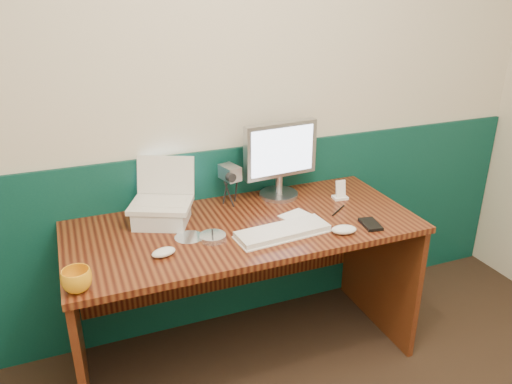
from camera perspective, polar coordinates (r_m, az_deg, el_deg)
name	(u,v)px	position (r m, az deg, el deg)	size (l,w,h in m)	color
back_wall	(234,98)	(2.48, -2.54, 10.65)	(3.50, 0.04, 2.50)	beige
wainscot	(237,235)	(2.73, -2.18, -4.96)	(3.48, 0.02, 1.00)	#073332
desk	(245,293)	(2.48, -1.31, -11.48)	(1.60, 0.70, 0.75)	#341009
laptop_riser	(162,215)	(2.32, -10.72, -2.61)	(0.23, 0.20, 0.08)	silver
laptop	(159,184)	(2.26, -10.99, 0.88)	(0.27, 0.21, 0.22)	silver
monitor	(279,161)	(2.52, 2.69, 3.61)	(0.39, 0.11, 0.39)	#A3A3A7
keyboard	(283,232)	(2.20, 3.07, -4.61)	(0.42, 0.14, 0.02)	white
mouse_right	(344,230)	(2.24, 10.02, -4.25)	(0.11, 0.07, 0.04)	white
mouse_left	(164,252)	(2.06, -10.52, -6.78)	(0.10, 0.06, 0.03)	silver
mug	(77,280)	(1.92, -19.80, -9.47)	(0.11, 0.11, 0.09)	orange
camcorder	(230,187)	(2.46, -2.97, 0.57)	(0.08, 0.12, 0.18)	#A2A2A6
cd_spindle	(213,237)	(2.16, -4.98, -5.17)	(0.12, 0.12, 0.02)	silver
cd_loose_a	(189,237)	(2.20, -7.65, -5.12)	(0.13, 0.13, 0.00)	silver
pen	(338,210)	(2.45, 9.40, -2.08)	(0.01, 0.01, 0.13)	black
papers	(295,215)	(2.38, 4.45, -2.68)	(0.14, 0.09, 0.00)	white
dock	(340,197)	(2.59, 9.57, -0.62)	(0.07, 0.05, 0.01)	white
music_player	(341,188)	(2.57, 9.65, 0.40)	(0.05, 0.01, 0.09)	white
pda	(371,224)	(2.33, 12.96, -3.61)	(0.07, 0.12, 0.01)	black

